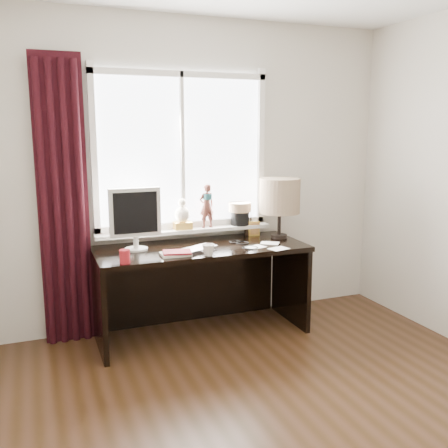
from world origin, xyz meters
name	(u,v)px	position (x,y,z in m)	size (l,w,h in m)	color
floor	(315,443)	(0.00, 0.00, 0.00)	(3.50, 4.00, 0.00)	#3F2618
wall_back	(198,174)	(0.00, 2.00, 1.30)	(3.50, 2.60, 0.00)	beige
laptop	(197,249)	(-0.18, 1.51, 0.76)	(0.34, 0.22, 0.03)	silver
mug	(208,250)	(-0.14, 1.33, 0.80)	(0.09, 0.09, 0.09)	white
red_cup	(125,257)	(-0.77, 1.34, 0.80)	(0.07, 0.07, 0.10)	maroon
window	(185,175)	(-0.13, 1.95, 1.31)	(1.52, 0.21, 1.40)	white
curtain	(63,204)	(-1.13, 1.91, 1.12)	(0.38, 0.09, 2.25)	black
desk	(198,272)	(-0.10, 1.73, 0.51)	(1.70, 0.70, 0.75)	black
monitor	(135,215)	(-0.61, 1.70, 1.03)	(0.40, 0.18, 0.49)	beige
notebook_stack	(176,253)	(-0.37, 1.43, 0.77)	(0.24, 0.19, 0.03)	beige
brush_holder	(249,228)	(0.45, 1.91, 0.81)	(0.09, 0.09, 0.25)	black
icon_frame	(254,229)	(0.47, 1.85, 0.81)	(0.10, 0.03, 0.13)	gold
table_lamp	(280,197)	(0.64, 1.69, 1.11)	(0.35, 0.35, 0.52)	black
loose_papers	(268,246)	(0.41, 1.44, 0.75)	(0.35, 0.36, 0.00)	white
desk_cables	(244,245)	(0.24, 1.55, 0.75)	(0.17, 0.37, 0.01)	black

